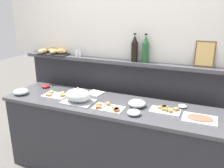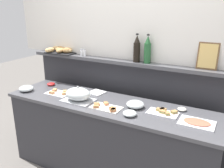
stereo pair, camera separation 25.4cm
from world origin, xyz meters
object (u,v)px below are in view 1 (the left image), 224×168
(serving_cloche, at_px, (78,96))
(pepper_shaker, at_px, (80,53))
(cold_cuts_platter, at_px, (200,118))
(glass_bowl_large, at_px, (134,113))
(sandwich_platter_side, at_px, (109,108))
(framed_picture, at_px, (205,54))
(condiment_bowl_teal, at_px, (46,86))
(condiment_bowl_red, at_px, (183,106))
(salt_shaker, at_px, (77,53))
(wine_bottle_dark, at_px, (135,49))
(bread_basket, at_px, (55,51))
(sandwich_platter_rear, at_px, (56,95))
(wine_bottle_green, at_px, (145,50))
(napkin_stack, at_px, (95,93))
(sandwich_platter_front, at_px, (166,110))
(glass_bowl_small, at_px, (21,92))
(glass_bowl_medium, at_px, (137,104))

(serving_cloche, height_order, pepper_shaker, pepper_shaker)
(cold_cuts_platter, relative_size, glass_bowl_large, 2.33)
(sandwich_platter_side, xyz_separation_m, framed_picture, (0.83, 0.59, 0.50))
(condiment_bowl_teal, relative_size, pepper_shaker, 1.17)
(condiment_bowl_red, bearing_deg, salt_shaker, 170.20)
(wine_bottle_dark, distance_m, pepper_shaker, 0.72)
(bread_basket, bearing_deg, framed_picture, 0.99)
(salt_shaker, bearing_deg, condiment_bowl_teal, -142.02)
(glass_bowl_large, bearing_deg, framed_picture, 48.86)
(framed_picture, bearing_deg, glass_bowl_large, -131.14)
(sandwich_platter_rear, distance_m, wine_bottle_green, 1.14)
(pepper_shaker, bearing_deg, condiment_bowl_teal, -145.51)
(glass_bowl_large, xyz_separation_m, napkin_stack, (-0.59, 0.37, -0.02))
(sandwich_platter_front, xyz_separation_m, wine_bottle_dark, (-0.46, 0.38, 0.51))
(condiment_bowl_teal, distance_m, napkin_stack, 0.68)
(glass_bowl_large, distance_m, wine_bottle_dark, 0.79)
(wine_bottle_dark, xyz_separation_m, bread_basket, (-1.09, 0.01, -0.10))
(sandwich_platter_front, height_order, salt_shaker, salt_shaker)
(cold_cuts_platter, relative_size, serving_cloche, 0.90)
(sandwich_platter_rear, height_order, glass_bowl_small, glass_bowl_small)
(wine_bottle_dark, bearing_deg, condiment_bowl_teal, -166.97)
(sandwich_platter_side, distance_m, salt_shaker, 0.96)
(glass_bowl_small, xyz_separation_m, bread_basket, (0.10, 0.57, 0.39))
(glass_bowl_large, bearing_deg, bread_basket, 155.10)
(glass_bowl_small, xyz_separation_m, framed_picture, (1.93, 0.60, 0.48))
(pepper_shaker, bearing_deg, wine_bottle_dark, -0.25)
(condiment_bowl_teal, relative_size, wine_bottle_dark, 0.32)
(serving_cloche, height_order, framed_picture, framed_picture)
(glass_bowl_small, bearing_deg, condiment_bowl_teal, 70.25)
(sandwich_platter_front, xyz_separation_m, salt_shaker, (-1.21, 0.38, 0.41))
(napkin_stack, bearing_deg, glass_bowl_medium, -16.21)
(sandwich_platter_rear, distance_m, condiment_bowl_teal, 0.35)
(wine_bottle_green, bearing_deg, sandwich_platter_side, -110.77)
(glass_bowl_small, bearing_deg, salt_shaker, 52.28)
(cold_cuts_platter, distance_m, wine_bottle_dark, 1.03)
(sandwich_platter_front, height_order, wine_bottle_green, wine_bottle_green)
(napkin_stack, distance_m, wine_bottle_green, 0.77)
(sandwich_platter_front, distance_m, glass_bowl_small, 1.65)
(pepper_shaker, bearing_deg, framed_picture, 1.52)
(salt_shaker, height_order, pepper_shaker, same)
(sandwich_platter_rear, relative_size, salt_shaker, 3.26)
(sandwich_platter_rear, bearing_deg, serving_cloche, -11.18)
(napkin_stack, distance_m, bread_basket, 0.83)
(wine_bottle_dark, relative_size, wine_bottle_green, 1.00)
(glass_bowl_small, height_order, condiment_bowl_teal, glass_bowl_small)
(sandwich_platter_side, xyz_separation_m, glass_bowl_large, (0.28, -0.04, 0.01))
(salt_shaker, distance_m, pepper_shaker, 0.04)
(sandwich_platter_rear, bearing_deg, condiment_bowl_teal, 145.79)
(glass_bowl_large, distance_m, bread_basket, 1.47)
(wine_bottle_dark, bearing_deg, wine_bottle_green, 2.88)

